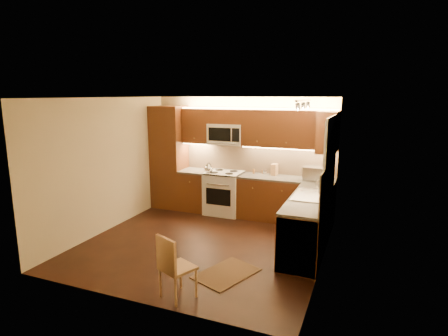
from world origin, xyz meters
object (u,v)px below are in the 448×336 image
at_px(microwave, 226,134).
at_px(knife_block, 274,170).
at_px(sink, 310,191).
at_px(dining_chair, 178,266).
at_px(stove, 224,193).
at_px(kettle, 209,168).
at_px(soap_bottle, 328,185).
at_px(toaster_oven, 315,173).

bearing_deg(microwave, knife_block, 2.92).
distance_m(sink, dining_chair, 2.64).
relative_size(microwave, dining_chair, 0.89).
bearing_deg(sink, knife_block, 125.76).
height_order(microwave, sink, microwave).
bearing_deg(stove, microwave, 90.00).
distance_m(microwave, knife_block, 1.27).
distance_m(stove, dining_chair, 3.45).
distance_m(sink, kettle, 2.46).
height_order(soap_bottle, dining_chair, soap_bottle).
height_order(sink, knife_block, knife_block).
distance_m(kettle, dining_chair, 3.39).
relative_size(sink, dining_chair, 1.01).
distance_m(microwave, sink, 2.48).
xyz_separation_m(microwave, sink, (2.00, -1.26, -0.74)).
bearing_deg(stove, dining_chair, -77.89).
bearing_deg(kettle, stove, 45.54).
height_order(stove, dining_chair, stove).
bearing_deg(dining_chair, stove, 126.14).
height_order(sink, dining_chair, sink).
distance_m(stove, soap_bottle, 2.41).
height_order(stove, sink, sink).
bearing_deg(kettle, toaster_oven, 18.06).
relative_size(sink, knife_block, 3.65).
distance_m(soap_bottle, dining_chair, 3.12).
distance_m(microwave, toaster_oven, 2.03).
bearing_deg(soap_bottle, knife_block, 136.50).
relative_size(microwave, kettle, 3.46).
height_order(sink, soap_bottle, soap_bottle).
bearing_deg(soap_bottle, stove, 156.01).
bearing_deg(sink, toaster_oven, 94.61).
bearing_deg(toaster_oven, sink, -79.57).
height_order(microwave, knife_block, microwave).
relative_size(stove, dining_chair, 1.08).
bearing_deg(stove, toaster_oven, 2.21).
relative_size(knife_block, soap_bottle, 1.24).
relative_size(toaster_oven, knife_block, 1.85).
height_order(sink, toaster_oven, toaster_oven).
distance_m(knife_block, soap_bottle, 1.48).
height_order(stove, soap_bottle, soap_bottle).
bearing_deg(toaster_oven, microwave, -176.03).
distance_m(stove, microwave, 1.27).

